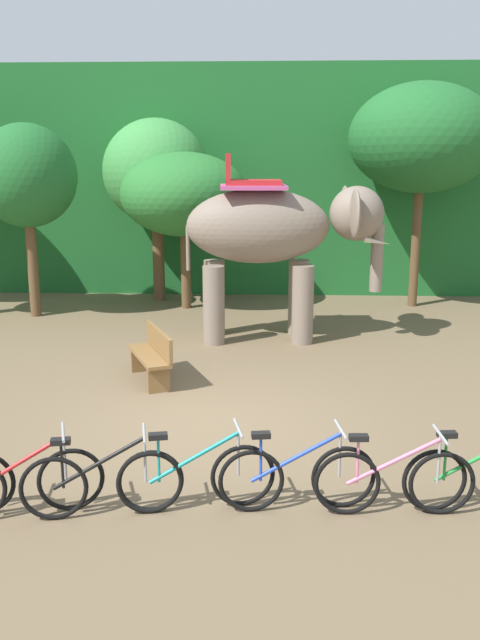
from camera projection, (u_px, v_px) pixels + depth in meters
ground_plane at (213, 425)px, 9.70m from camera, size 80.00×80.00×0.00m
foliage_hedge at (245, 179)px, 21.13m from camera, size 36.00×6.00×6.11m
tree_center at (26, 177)px, 15.62m from camera, size 2.30×2.30×4.48m
tree_center_left at (156, 172)px, 17.46m from camera, size 2.72×2.72×4.68m
tree_far_right at (184, 195)px, 16.61m from camera, size 3.12×3.12×3.84m
tree_center_right at (422, 138)px, 16.52m from camera, size 3.56×3.56×5.48m
elephant at (274, 233)px, 13.83m from camera, size 4.18×2.09×3.78m
bike_red at (21, 483)px, 7.14m from camera, size 1.64×0.68×0.92m
bike_black at (102, 482)px, 7.16m from camera, size 1.68×0.55×0.92m
bike_teal at (196, 476)px, 7.29m from camera, size 1.68×0.55×0.92m
bike_blue at (297, 476)px, 7.29m from camera, size 1.70×0.52×0.92m
bike_pink at (394, 481)px, 7.19m from camera, size 1.71×0.52×0.92m
bike_green at (480, 476)px, 7.29m from camera, size 1.71×0.52×0.92m
wooden_bench at (153, 354)px, 11.50m from camera, size 0.98×1.54×0.89m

